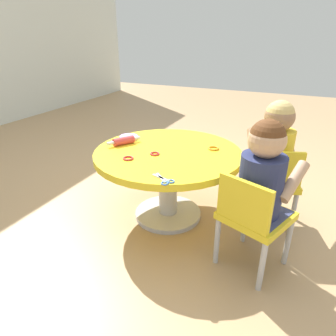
{
  "coord_description": "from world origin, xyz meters",
  "views": [
    {
      "loc": [
        -1.55,
        -0.71,
        1.13
      ],
      "look_at": [
        0.0,
        0.0,
        0.35
      ],
      "focal_mm": 31.8,
      "sensor_mm": 36.0,
      "label": 1
    }
  ],
  "objects_px": {
    "craft_table": "(168,167)",
    "craft_scissors": "(165,180)",
    "rolling_pin": "(124,141)",
    "child_chair_right": "(271,181)",
    "child_chair_left": "(252,217)",
    "seated_child_right": "(275,144)",
    "seated_child_left": "(263,173)"
  },
  "relations": [
    {
      "from": "rolling_pin",
      "to": "craft_scissors",
      "type": "height_order",
      "value": "rolling_pin"
    },
    {
      "from": "child_chair_right",
      "to": "seated_child_right",
      "type": "relative_size",
      "value": 1.05
    },
    {
      "from": "child_chair_right",
      "to": "craft_scissors",
      "type": "xyz_separation_m",
      "value": [
        -0.56,
        0.46,
        0.17
      ]
    },
    {
      "from": "craft_table",
      "to": "rolling_pin",
      "type": "distance_m",
      "value": 0.34
    },
    {
      "from": "seated_child_left",
      "to": "child_chair_right",
      "type": "height_order",
      "value": "seated_child_left"
    },
    {
      "from": "seated_child_right",
      "to": "rolling_pin",
      "type": "distance_m",
      "value": 0.94
    },
    {
      "from": "seated_child_left",
      "to": "craft_scissors",
      "type": "xyz_separation_m",
      "value": [
        -0.15,
        0.44,
        -0.06
      ]
    },
    {
      "from": "craft_table",
      "to": "child_chair_right",
      "type": "bearing_deg",
      "value": -74.0
    },
    {
      "from": "child_chair_left",
      "to": "child_chair_right",
      "type": "xyz_separation_m",
      "value": [
        0.44,
        -0.03,
        0.0
      ]
    },
    {
      "from": "rolling_pin",
      "to": "craft_table",
      "type": "bearing_deg",
      "value": -87.34
    },
    {
      "from": "craft_table",
      "to": "seated_child_left",
      "type": "bearing_deg",
      "value": -111.21
    },
    {
      "from": "seated_child_left",
      "to": "child_chair_left",
      "type": "bearing_deg",
      "value": 158.32
    },
    {
      "from": "craft_scissors",
      "to": "rolling_pin",
      "type": "bearing_deg",
      "value": 51.75
    },
    {
      "from": "rolling_pin",
      "to": "craft_scissors",
      "type": "distance_m",
      "value": 0.59
    },
    {
      "from": "craft_scissors",
      "to": "seated_child_right",
      "type": "bearing_deg",
      "value": -36.73
    },
    {
      "from": "seated_child_left",
      "to": "rolling_pin",
      "type": "height_order",
      "value": "seated_child_left"
    },
    {
      "from": "child_chair_right",
      "to": "seated_child_right",
      "type": "xyz_separation_m",
      "value": [
        0.04,
        0.01,
        0.23
      ]
    },
    {
      "from": "craft_table",
      "to": "child_chair_right",
      "type": "height_order",
      "value": "child_chair_right"
    },
    {
      "from": "seated_child_left",
      "to": "craft_table",
      "type": "bearing_deg",
      "value": 68.79
    },
    {
      "from": "seated_child_right",
      "to": "child_chair_right",
      "type": "bearing_deg",
      "value": -160.87
    },
    {
      "from": "child_chair_left",
      "to": "rolling_pin",
      "type": "height_order",
      "value": "child_chair_left"
    },
    {
      "from": "craft_table",
      "to": "rolling_pin",
      "type": "bearing_deg",
      "value": 92.66
    },
    {
      "from": "child_chair_left",
      "to": "child_chair_right",
      "type": "height_order",
      "value": "same"
    },
    {
      "from": "seated_child_left",
      "to": "craft_scissors",
      "type": "bearing_deg",
      "value": 109.06
    },
    {
      "from": "craft_table",
      "to": "child_chair_left",
      "type": "bearing_deg",
      "value": -114.81
    },
    {
      "from": "craft_table",
      "to": "craft_scissors",
      "type": "distance_m",
      "value": 0.43
    },
    {
      "from": "seated_child_left",
      "to": "seated_child_right",
      "type": "xyz_separation_m",
      "value": [
        0.44,
        -0.01,
        0.0
      ]
    },
    {
      "from": "child_chair_left",
      "to": "seated_child_right",
      "type": "bearing_deg",
      "value": -2.51
    },
    {
      "from": "child_chair_left",
      "to": "seated_child_right",
      "type": "distance_m",
      "value": 0.53
    },
    {
      "from": "craft_table",
      "to": "craft_scissors",
      "type": "relative_size",
      "value": 6.44
    },
    {
      "from": "child_chair_right",
      "to": "craft_table",
      "type": "bearing_deg",
      "value": 106.0
    },
    {
      "from": "child_chair_left",
      "to": "child_chair_right",
      "type": "relative_size",
      "value": 1.0
    }
  ]
}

